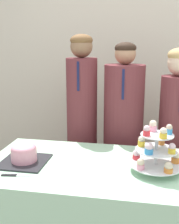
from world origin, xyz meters
The scene contains 7 objects.
wall_back centered at (0.00, 1.77, 1.35)m, with size 9.00×0.06×2.70m.
round_cake centered at (-0.63, 0.33, 0.83)m, with size 0.27×0.27×0.12m.
cake_knife centered at (-0.59, 0.15, 0.78)m, with size 0.28×0.06×0.01m.
cupcake_stand centered at (0.15, 0.34, 0.90)m, with size 0.29×0.29×0.28m.
student_0 centered at (-0.42, 1.01, 0.76)m, with size 0.25×0.25×1.56m.
student_1 centered at (-0.08, 1.01, 0.70)m, with size 0.31×0.32×1.49m.
student_2 centered at (0.33, 1.01, 0.71)m, with size 0.27×0.28×1.46m.
Camera 1 is at (0.05, -1.17, 1.48)m, focal length 45.00 mm.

